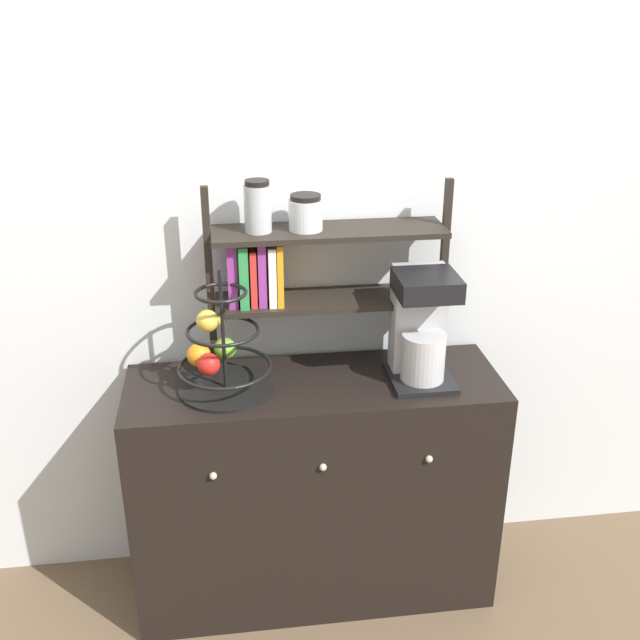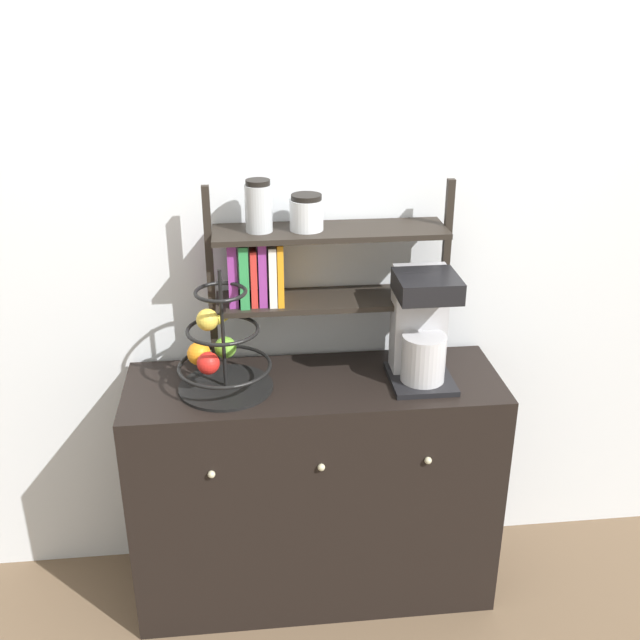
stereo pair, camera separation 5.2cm
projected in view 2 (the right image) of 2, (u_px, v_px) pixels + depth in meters
name	position (u px, v px, depth m)	size (l,w,h in m)	color
ground_plane	(321.00, 624.00, 2.63)	(12.00, 12.00, 0.00)	brown
wall_back	(306.00, 230.00, 2.52)	(7.00, 0.05, 2.60)	silver
sideboard	(315.00, 488.00, 2.64)	(1.25, 0.44, 0.85)	black
coffee_maker	(422.00, 327.00, 2.42)	(0.20, 0.24, 0.38)	black
fruit_stand	(219.00, 352.00, 2.38)	(0.31, 0.31, 0.41)	black
shelf_hutch	(296.00, 258.00, 2.42)	(0.80, 0.20, 0.65)	black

